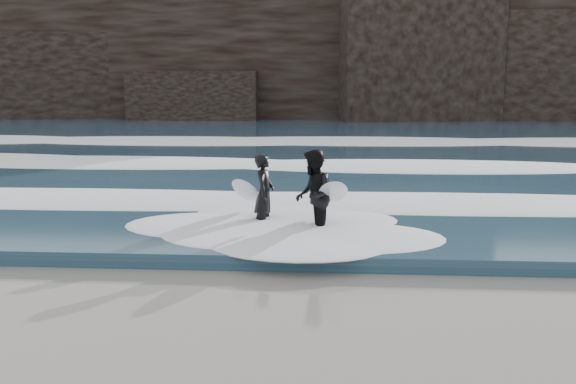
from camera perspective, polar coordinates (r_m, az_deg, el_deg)
ground at (r=9.16m, az=-14.21°, el=-12.27°), size 120.00×120.00×0.00m
sea at (r=37.28m, az=-0.28°, el=4.98°), size 90.00×52.00×0.30m
headland at (r=54.12m, az=1.08°, el=11.69°), size 70.00×9.00×10.00m
foam_near at (r=17.52m, az=-5.15°, el=0.03°), size 60.00×3.20×0.20m
foam_mid at (r=24.37m, az=-2.56°, el=2.93°), size 60.00×4.00×0.24m
foam_far at (r=33.28m, az=-0.80°, el=4.89°), size 60.00×4.80×0.30m
surfer_left at (r=14.36m, az=-2.40°, el=-0.11°), size 0.99×1.88×1.79m
surfer_right at (r=13.58m, az=2.43°, el=-0.31°), size 1.14×2.21×1.97m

